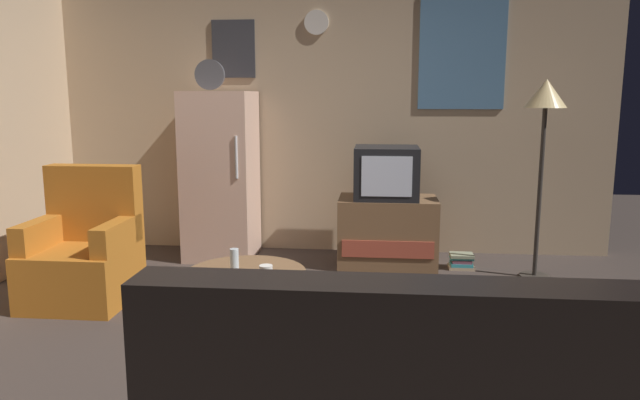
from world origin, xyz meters
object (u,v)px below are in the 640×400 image
(tv_stand, at_px, (387,232))
(wine_glass, at_px, (234,261))
(crt_tv, at_px, (386,173))
(armchair, at_px, (84,254))
(fridge, at_px, (221,175))
(standing_lamp, at_px, (545,109))
(mug_ceramic_white, at_px, (266,273))
(book_stack, at_px, (461,261))
(coffee_table, at_px, (247,305))
(remote_control, at_px, (251,279))

(tv_stand, bearing_deg, wine_glass, -118.00)
(crt_tv, height_order, armchair, crt_tv)
(crt_tv, distance_m, armchair, 2.48)
(fridge, distance_m, standing_lamp, 2.79)
(crt_tv, height_order, mug_ceramic_white, crt_tv)
(tv_stand, distance_m, book_stack, 0.68)
(mug_ceramic_white, distance_m, armchair, 1.66)
(armchair, bearing_deg, wine_glass, -26.78)
(book_stack, bearing_deg, mug_ceramic_white, -126.70)
(fridge, bearing_deg, crt_tv, -5.66)
(mug_ceramic_white, relative_size, book_stack, 0.42)
(coffee_table, relative_size, mug_ceramic_white, 8.00)
(coffee_table, distance_m, wine_glass, 0.30)
(tv_stand, xyz_separation_m, armchair, (-2.18, -1.11, 0.04))
(standing_lamp, distance_m, armchair, 3.63)
(tv_stand, bearing_deg, crt_tv, -177.19)
(coffee_table, bearing_deg, tv_stand, 62.71)
(crt_tv, bearing_deg, standing_lamp, -11.20)
(coffee_table, height_order, wine_glass, wine_glass)
(fridge, height_order, crt_tv, fridge)
(standing_lamp, relative_size, mug_ceramic_white, 17.67)
(armchair, bearing_deg, mug_ceramic_white, -27.17)
(remote_control, distance_m, book_stack, 2.35)
(standing_lamp, bearing_deg, mug_ceramic_white, -139.73)
(crt_tv, relative_size, book_stack, 2.51)
(mug_ceramic_white, bearing_deg, wine_glass, 150.55)
(mug_ceramic_white, bearing_deg, standing_lamp, 40.27)
(standing_lamp, relative_size, coffee_table, 2.21)
(tv_stand, xyz_separation_m, book_stack, (0.63, -0.05, -0.23))
(tv_stand, distance_m, crt_tv, 0.52)
(crt_tv, bearing_deg, wine_glass, -117.51)
(tv_stand, height_order, coffee_table, tv_stand)
(fridge, distance_m, book_stack, 2.25)
(mug_ceramic_white, bearing_deg, tv_stand, 68.97)
(fridge, height_order, wine_glass, fridge)
(coffee_table, relative_size, armchair, 0.75)
(armchair, bearing_deg, remote_control, -28.95)
(armchair, bearing_deg, coffee_table, -23.86)
(mug_ceramic_white, xyz_separation_m, remote_control, (-0.09, -0.01, -0.03))
(armchair, relative_size, book_stack, 4.45)
(wine_glass, xyz_separation_m, mug_ceramic_white, (0.21, -0.12, -0.03))
(book_stack, bearing_deg, fridge, 174.74)
(fridge, xyz_separation_m, standing_lamp, (2.70, -0.39, 0.60))
(crt_tv, distance_m, wine_glass, 1.99)
(coffee_table, relative_size, wine_glass, 4.80)
(standing_lamp, relative_size, book_stack, 7.38)
(coffee_table, distance_m, remote_control, 0.30)
(wine_glass, distance_m, armchair, 1.42)
(standing_lamp, height_order, remote_control, standing_lamp)
(remote_control, bearing_deg, wine_glass, 113.40)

